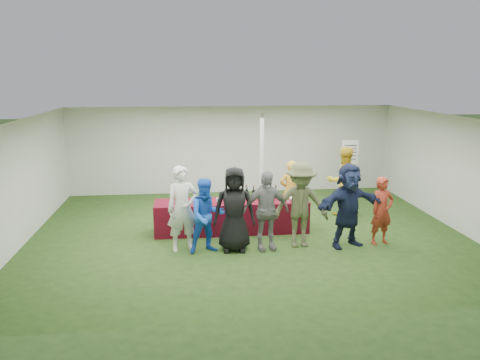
{
  "coord_description": "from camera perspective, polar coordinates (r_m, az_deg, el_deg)",
  "views": [
    {
      "loc": [
        -1.36,
        -10.36,
        3.68
      ],
      "look_at": [
        -0.17,
        0.19,
        1.25
      ],
      "focal_mm": 35.0,
      "sensor_mm": 36.0,
      "label": 1
    }
  ],
  "objects": [
    {
      "name": "wine_glasses",
      "position": [
        10.69,
        -3.61,
        -2.43
      ],
      "size": [
        2.73,
        0.15,
        0.16
      ],
      "color": "silver",
      "rests_on": "serving_table"
    },
    {
      "name": "dump_bucket",
      "position": [
        11.01,
        7.0,
        -2.16
      ],
      "size": [
        0.26,
        0.26,
        0.18
      ],
      "primitive_type": "cylinder",
      "color": "slate",
      "rests_on": "serving_table"
    },
    {
      "name": "customer_4",
      "position": [
        10.09,
        7.4,
        -3.01
      ],
      "size": [
        1.23,
        0.73,
        1.87
      ],
      "primitive_type": "imported",
      "rotation": [
        0.0,
        0.0,
        -0.03
      ],
      "color": "#474D2D",
      "rests_on": "ground"
    },
    {
      "name": "bar_towel",
      "position": [
        11.28,
        6.63,
        -2.18
      ],
      "size": [
        0.25,
        0.18,
        0.03
      ],
      "primitive_type": "cube",
      "color": "white",
      "rests_on": "serving_table"
    },
    {
      "name": "tent",
      "position": [
        11.94,
        2.65,
        1.62
      ],
      "size": [
        10.0,
        10.0,
        10.0
      ],
      "color": "white",
      "rests_on": "ground"
    },
    {
      "name": "customer_1",
      "position": [
        9.75,
        -4.06,
        -4.38
      ],
      "size": [
        0.89,
        0.76,
        1.59
      ],
      "primitive_type": "imported",
      "rotation": [
        0.0,
        0.0,
        0.23
      ],
      "color": "blue",
      "rests_on": "ground"
    },
    {
      "name": "staff_pourer",
      "position": [
        11.8,
        6.19,
        -1.38
      ],
      "size": [
        0.58,
        0.39,
        1.58
      ],
      "primitive_type": "imported",
      "rotation": [
        0.0,
        0.0,
        3.13
      ],
      "color": "gold",
      "rests_on": "ground"
    },
    {
      "name": "customer_5",
      "position": [
        10.29,
        13.07,
        -3.03
      ],
      "size": [
        1.79,
        1.02,
        1.84
      ],
      "primitive_type": "imported",
      "rotation": [
        0.0,
        0.0,
        0.3
      ],
      "color": "#151D38",
      "rests_on": "ground"
    },
    {
      "name": "customer_0",
      "position": [
        9.9,
        -7.03,
        -3.48
      ],
      "size": [
        0.75,
        0.58,
        1.82
      ],
      "primitive_type": "imported",
      "rotation": [
        0.0,
        0.0,
        0.24
      ],
      "color": "silver",
      "rests_on": "ground"
    },
    {
      "name": "customer_3",
      "position": [
        9.87,
        3.15,
        -3.75
      ],
      "size": [
        1.06,
        0.56,
        1.72
      ],
      "primitive_type": "imported",
      "rotation": [
        0.0,
        0.0,
        0.14
      ],
      "color": "slate",
      "rests_on": "ground"
    },
    {
      "name": "customer_2",
      "position": [
        9.8,
        -0.69,
        -3.59
      ],
      "size": [
        0.93,
        0.65,
        1.8
      ],
      "primitive_type": "imported",
      "rotation": [
        0.0,
        0.0,
        -0.09
      ],
      "color": "black",
      "rests_on": "ground"
    },
    {
      "name": "water_bottle",
      "position": [
        11.05,
        -1.11,
        -1.94
      ],
      "size": [
        0.07,
        0.07,
        0.23
      ],
      "color": "silver",
      "rests_on": "serving_table"
    },
    {
      "name": "serving_table",
      "position": [
        11.1,
        -1.03,
        -4.43
      ],
      "size": [
        3.6,
        0.8,
        0.75
      ],
      "primitive_type": "cube",
      "color": "maroon",
      "rests_on": "ground"
    },
    {
      "name": "customer_6",
      "position": [
        10.67,
        16.91,
        -3.61
      ],
      "size": [
        0.62,
        0.48,
        1.5
      ],
      "primitive_type": "imported",
      "rotation": [
        0.0,
        0.0,
        0.24
      ],
      "color": "maroon",
      "rests_on": "ground"
    },
    {
      "name": "ground",
      "position": [
        11.08,
        0.98,
        -6.51
      ],
      "size": [
        60.0,
        60.0,
        0.0
      ],
      "primitive_type": "plane",
      "color": "#284719",
      "rests_on": "ground"
    },
    {
      "name": "wine_bottles",
      "position": [
        11.18,
        2.36,
        -1.67
      ],
      "size": [
        0.89,
        0.17,
        0.32
      ],
      "color": "black",
      "rests_on": "serving_table"
    },
    {
      "name": "wine_list_sign",
      "position": [
        13.92,
        13.25,
        2.77
      ],
      "size": [
        0.5,
        0.03,
        1.8
      ],
      "color": "slate",
      "rests_on": "ground"
    },
    {
      "name": "staff_back",
      "position": [
        12.57,
        12.48,
        -0.14
      ],
      "size": [
        0.89,
        0.7,
        1.82
      ],
      "primitive_type": "imported",
      "rotation": [
        0.0,
        0.0,
        3.16
      ],
      "color": "gold",
      "rests_on": "ground"
    }
  ]
}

